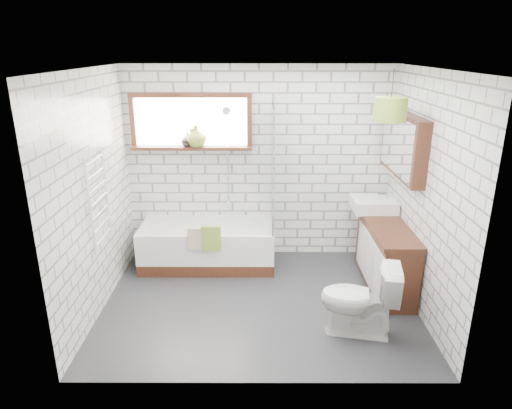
{
  "coord_description": "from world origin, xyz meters",
  "views": [
    {
      "loc": [
        -0.02,
        -4.45,
        2.7
      ],
      "look_at": [
        -0.03,
        0.25,
        1.06
      ],
      "focal_mm": 32.0,
      "sensor_mm": 36.0,
      "label": 1
    }
  ],
  "objects_px": {
    "bathtub": "(208,245)",
    "toilet": "(359,299)",
    "pendant": "(390,109)",
    "basin": "(374,204)",
    "vanity": "(386,255)"
  },
  "relations": [
    {
      "from": "bathtub",
      "to": "toilet",
      "type": "xyz_separation_m",
      "value": [
        1.63,
        -1.5,
        0.1
      ]
    },
    {
      "from": "pendant",
      "to": "basin",
      "type": "bearing_deg",
      "value": 81.29
    },
    {
      "from": "bathtub",
      "to": "toilet",
      "type": "distance_m",
      "value": 2.22
    },
    {
      "from": "bathtub",
      "to": "basin",
      "type": "xyz_separation_m",
      "value": [
        2.08,
        -0.04,
        0.57
      ]
    },
    {
      "from": "basin",
      "to": "pendant",
      "type": "distance_m",
      "value": 1.45
    },
    {
      "from": "basin",
      "to": "toilet",
      "type": "xyz_separation_m",
      "value": [
        -0.46,
        -1.47,
        -0.47
      ]
    },
    {
      "from": "basin",
      "to": "vanity",
      "type": "bearing_deg",
      "value": -83.16
    },
    {
      "from": "vanity",
      "to": "toilet",
      "type": "height_order",
      "value": "vanity"
    },
    {
      "from": "toilet",
      "to": "pendant",
      "type": "height_order",
      "value": "pendant"
    },
    {
      "from": "toilet",
      "to": "pendant",
      "type": "xyz_separation_m",
      "value": [
        0.35,
        0.76,
        1.72
      ]
    },
    {
      "from": "bathtub",
      "to": "vanity",
      "type": "xyz_separation_m",
      "value": [
        2.14,
        -0.54,
        0.11
      ]
    },
    {
      "from": "bathtub",
      "to": "toilet",
      "type": "bearing_deg",
      "value": -42.76
    },
    {
      "from": "vanity",
      "to": "basin",
      "type": "bearing_deg",
      "value": 96.84
    },
    {
      "from": "vanity",
      "to": "toilet",
      "type": "xyz_separation_m",
      "value": [
        -0.52,
        -0.97,
        -0.01
      ]
    },
    {
      "from": "basin",
      "to": "toilet",
      "type": "distance_m",
      "value": 1.61
    }
  ]
}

